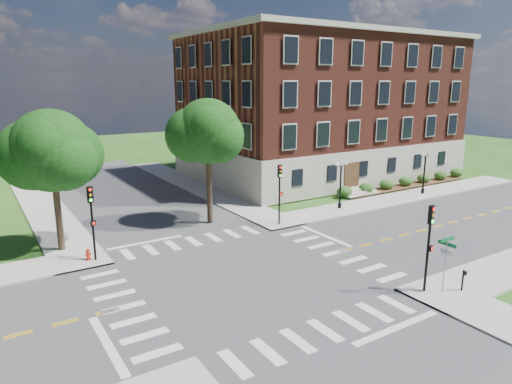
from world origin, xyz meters
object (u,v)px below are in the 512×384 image
traffic_signal_ne (280,187)px  twin_lamp_east (424,170)px  traffic_signal_nw (92,214)px  push_button_post (463,279)px  fire_hydrant (88,255)px  street_sign_pole (446,254)px  twin_lamp_west (341,182)px  traffic_signal_se (429,237)px

traffic_signal_ne → twin_lamp_east: size_ratio=1.13×
traffic_signal_nw → push_button_post: size_ratio=4.00×
fire_hydrant → traffic_signal_nw: bearing=-31.3°
traffic_signal_ne → traffic_signal_nw: 14.30m
traffic_signal_ne → street_sign_pole: size_ratio=1.55×
twin_lamp_west → street_sign_pole: (-6.95, -15.71, -0.21)m
twin_lamp_west → push_button_post: 17.31m
traffic_signal_nw → twin_lamp_west: size_ratio=1.13×
street_sign_pole → traffic_signal_se: bearing=137.5°
twin_lamp_east → push_button_post: 23.24m
traffic_signal_ne → traffic_signal_nw: same height
street_sign_pole → traffic_signal_nw: bearing=134.9°
twin_lamp_west → traffic_signal_ne: bearing=-172.2°
traffic_signal_se → street_sign_pole: 1.28m
traffic_signal_se → traffic_signal_nw: same height
twin_lamp_west → push_button_post: (-5.90, -16.18, -1.73)m
twin_lamp_west → street_sign_pole: bearing=-113.9°
traffic_signal_se → traffic_signal_ne: (0.27, 14.08, 0.00)m
twin_lamp_east → street_sign_pole: size_ratio=1.36×
traffic_signal_nw → fire_hydrant: traffic_signal_nw is taller
twin_lamp_east → push_button_post: size_ratio=3.53×
street_sign_pole → fire_hydrant: street_sign_pole is taller
traffic_signal_nw → street_sign_pole: traffic_signal_nw is taller
traffic_signal_nw → twin_lamp_east: 32.71m
traffic_signal_se → traffic_signal_nw: size_ratio=1.00×
traffic_signal_ne → traffic_signal_nw: (-14.30, 0.06, 0.00)m
traffic_signal_nw → twin_lamp_east: bearing=1.0°
traffic_signal_se → traffic_signal_ne: same height
push_button_post → traffic_signal_se: bearing=147.9°
traffic_signal_se → fire_hydrant: 20.55m
twin_lamp_east → street_sign_pole: bearing=-139.5°
traffic_signal_nw → twin_lamp_west: 21.69m
traffic_signal_ne → twin_lamp_west: bearing=7.8°
traffic_signal_nw → street_sign_pole: (14.71, -14.77, -0.88)m
twin_lamp_west → fire_hydrant: bearing=-178.2°
traffic_signal_ne → twin_lamp_east: 18.43m
twin_lamp_west → push_button_post: bearing=-110.0°
twin_lamp_west → street_sign_pole: twin_lamp_west is taller
push_button_post → fire_hydrant: 22.38m
traffic_signal_ne → twin_lamp_west: 7.46m
twin_lamp_east → street_sign_pole: (-17.99, -15.36, -0.21)m
street_sign_pole → fire_hydrant: bearing=135.2°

